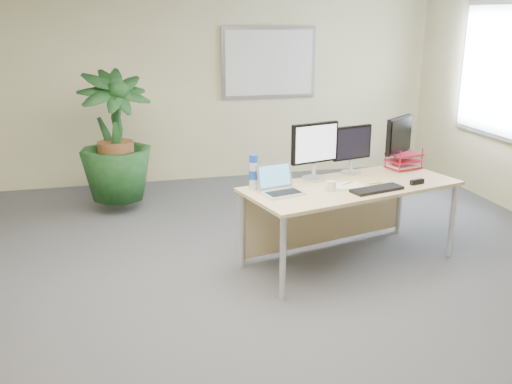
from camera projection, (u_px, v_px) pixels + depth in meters
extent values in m
plane|color=#47484D|center=(253.00, 325.00, 4.14)|extent=(8.00, 8.00, 0.00)
cube|color=#C7BF8D|center=(180.00, 80.00, 7.45)|extent=(7.00, 0.04, 2.70)
cube|color=#A5A5AA|center=(269.00, 63.00, 7.64)|extent=(1.30, 0.03, 0.95)
cube|color=silver|center=(269.00, 63.00, 7.62)|extent=(1.20, 0.01, 0.85)
cube|color=#A5A5AA|center=(495.00, 70.00, 6.62)|extent=(0.03, 1.30, 1.55)
cube|color=silver|center=(493.00, 70.00, 6.62)|extent=(0.01, 1.20, 1.45)
cube|color=tan|center=(351.00, 186.00, 5.01)|extent=(2.05, 1.24, 0.03)
cube|color=tan|center=(326.00, 213.00, 5.43)|extent=(1.76, 0.46, 0.58)
cylinder|color=silver|center=(283.00, 259.00, 4.41)|extent=(0.05, 0.05, 0.70)
cylinder|color=silver|center=(452.00, 221.00, 5.23)|extent=(0.05, 0.05, 0.70)
cylinder|color=silver|center=(242.00, 230.00, 5.01)|extent=(0.05, 0.05, 0.70)
cylinder|color=silver|center=(400.00, 200.00, 5.82)|extent=(0.05, 0.05, 0.70)
imported|color=#123216|center=(116.00, 147.00, 6.37)|extent=(1.08, 1.08, 1.50)
cylinder|color=silver|center=(314.00, 178.00, 5.16)|extent=(0.21, 0.21, 0.02)
cylinder|color=silver|center=(314.00, 171.00, 5.14)|extent=(0.04, 0.04, 0.13)
cube|color=black|center=(315.00, 143.00, 5.06)|extent=(0.46, 0.15, 0.36)
cube|color=white|center=(316.00, 144.00, 5.04)|extent=(0.41, 0.11, 0.32)
cylinder|color=silver|center=(351.00, 172.00, 5.36)|extent=(0.18, 0.18, 0.02)
cylinder|color=silver|center=(351.00, 166.00, 5.34)|extent=(0.04, 0.04, 0.11)
cube|color=black|center=(352.00, 143.00, 5.28)|extent=(0.40, 0.13, 0.31)
cube|color=black|center=(354.00, 143.00, 5.26)|extent=(0.36, 0.09, 0.28)
cylinder|color=silver|center=(397.00, 167.00, 5.56)|extent=(0.21, 0.21, 0.02)
cylinder|color=silver|center=(397.00, 160.00, 5.53)|extent=(0.04, 0.04, 0.12)
cube|color=black|center=(399.00, 135.00, 5.46)|extent=(0.39, 0.30, 0.35)
cube|color=black|center=(401.00, 135.00, 5.45)|extent=(0.33, 0.25, 0.31)
cube|color=silver|center=(283.00, 193.00, 4.73)|extent=(0.37, 0.30, 0.02)
cube|color=black|center=(284.00, 192.00, 4.72)|extent=(0.30, 0.21, 0.00)
cube|color=silver|center=(275.00, 176.00, 4.82)|extent=(0.33, 0.13, 0.22)
cube|color=#58A8E2|center=(275.00, 176.00, 4.81)|extent=(0.29, 0.11, 0.18)
cube|color=black|center=(377.00, 189.00, 4.83)|extent=(0.49, 0.27, 0.03)
cylinder|color=silver|center=(331.00, 186.00, 4.82)|extent=(0.08, 0.08, 0.09)
torus|color=silver|center=(327.00, 186.00, 4.81)|extent=(0.06, 0.03, 0.06)
cube|color=silver|center=(348.00, 186.00, 4.96)|extent=(0.27, 0.21, 0.01)
cylinder|color=orange|center=(348.00, 183.00, 4.99)|extent=(0.12, 0.07, 0.01)
cylinder|color=yellow|center=(376.00, 183.00, 5.03)|extent=(0.12, 0.02, 0.02)
cylinder|color=silver|center=(254.00, 176.00, 4.83)|extent=(0.08, 0.08, 0.24)
cylinder|color=blue|center=(253.00, 158.00, 4.79)|extent=(0.07, 0.07, 0.07)
cylinder|color=blue|center=(254.00, 175.00, 4.83)|extent=(0.08, 0.08, 0.08)
cube|color=#AA152A|center=(403.00, 167.00, 5.54)|extent=(0.35, 0.30, 0.01)
cube|color=#AA152A|center=(404.00, 160.00, 5.52)|extent=(0.35, 0.30, 0.01)
cube|color=#AA152A|center=(404.00, 154.00, 5.50)|extent=(0.35, 0.30, 0.01)
cube|color=silver|center=(403.00, 166.00, 5.54)|extent=(0.32, 0.26, 0.02)
cube|color=black|center=(417.00, 182.00, 5.01)|extent=(0.14, 0.07, 0.05)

